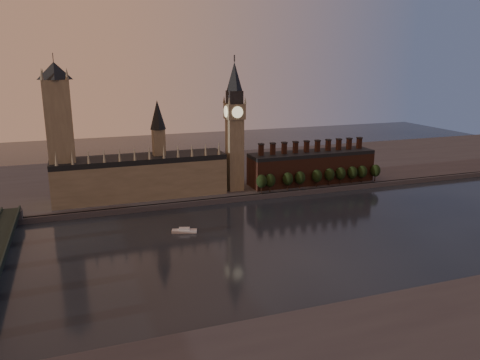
# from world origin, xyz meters

# --- Properties ---
(ground) EXTENTS (900.00, 900.00, 0.00)m
(ground) POSITION_xyz_m (0.00, 0.00, 0.00)
(ground) COLOR black
(ground) RESTS_ON ground
(north_bank) EXTENTS (900.00, 182.00, 4.00)m
(north_bank) POSITION_xyz_m (0.00, 178.04, 2.00)
(north_bank) COLOR #434348
(north_bank) RESTS_ON ground
(palace_of_westminster) EXTENTS (130.00, 30.30, 74.00)m
(palace_of_westminster) POSITION_xyz_m (-64.41, 114.91, 21.63)
(palace_of_westminster) COLOR gray
(palace_of_westminster) RESTS_ON north_bank
(victoria_tower) EXTENTS (24.00, 24.00, 108.00)m
(victoria_tower) POSITION_xyz_m (-120.00, 115.00, 59.09)
(victoria_tower) COLOR gray
(victoria_tower) RESTS_ON north_bank
(big_ben) EXTENTS (15.00, 15.00, 107.00)m
(big_ben) POSITION_xyz_m (10.00, 110.00, 56.83)
(big_ben) COLOR gray
(big_ben) RESTS_ON north_bank
(chimney_block) EXTENTS (110.00, 25.00, 37.00)m
(chimney_block) POSITION_xyz_m (80.00, 110.00, 17.82)
(chimney_block) COLOR #49281C
(chimney_block) RESTS_ON north_bank
(embankment_tree_0) EXTENTS (8.60, 8.60, 14.88)m
(embankment_tree_0) POSITION_xyz_m (27.06, 93.81, 13.47)
(embankment_tree_0) COLOR black
(embankment_tree_0) RESTS_ON north_bank
(embankment_tree_1) EXTENTS (8.60, 8.60, 14.88)m
(embankment_tree_1) POSITION_xyz_m (34.52, 93.87, 13.47)
(embankment_tree_1) COLOR black
(embankment_tree_1) RESTS_ON north_bank
(embankment_tree_2) EXTENTS (8.60, 8.60, 14.88)m
(embankment_tree_2) POSITION_xyz_m (50.13, 93.75, 13.47)
(embankment_tree_2) COLOR black
(embankment_tree_2) RESTS_ON north_bank
(embankment_tree_3) EXTENTS (8.60, 8.60, 14.88)m
(embankment_tree_3) POSITION_xyz_m (61.19, 93.73, 13.47)
(embankment_tree_3) COLOR black
(embankment_tree_3) RESTS_ON north_bank
(embankment_tree_4) EXTENTS (8.60, 8.60, 14.88)m
(embankment_tree_4) POSITION_xyz_m (77.21, 94.50, 13.47)
(embankment_tree_4) COLOR black
(embankment_tree_4) RESTS_ON north_bank
(embankment_tree_5) EXTENTS (8.60, 8.60, 14.88)m
(embankment_tree_5) POSITION_xyz_m (89.82, 95.49, 13.47)
(embankment_tree_5) COLOR black
(embankment_tree_5) RESTS_ON north_bank
(embankment_tree_6) EXTENTS (8.60, 8.60, 14.88)m
(embankment_tree_6) POSITION_xyz_m (100.49, 95.48, 13.47)
(embankment_tree_6) COLOR black
(embankment_tree_6) RESTS_ON north_bank
(embankment_tree_7) EXTENTS (8.60, 8.60, 14.88)m
(embankment_tree_7) POSITION_xyz_m (111.94, 95.14, 13.47)
(embankment_tree_7) COLOR black
(embankment_tree_7) RESTS_ON north_bank
(embankment_tree_8) EXTENTS (8.60, 8.60, 14.88)m
(embankment_tree_8) POSITION_xyz_m (121.69, 94.98, 13.47)
(embankment_tree_8) COLOR black
(embankment_tree_8) RESTS_ON north_bank
(embankment_tree_9) EXTENTS (8.60, 8.60, 14.88)m
(embankment_tree_9) POSITION_xyz_m (134.77, 94.29, 13.47)
(embankment_tree_9) COLOR black
(embankment_tree_9) RESTS_ON north_bank
(river_boat) EXTENTS (16.55, 9.34, 3.18)m
(river_boat) POSITION_xyz_m (-49.31, 37.20, 1.22)
(river_boat) COLOR beige
(river_boat) RESTS_ON ground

